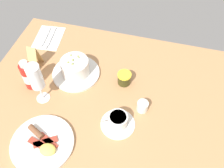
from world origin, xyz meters
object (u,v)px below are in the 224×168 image
porridge_bowl (75,68)px  cutlery_setting (48,38)px  creamer_jug (143,106)px  wine_glass (36,78)px  breakfast_plate (43,143)px  jam_jar (124,78)px  menu_card (34,57)px  coffee_cup (118,121)px  sauce_bottle_red (28,76)px

porridge_bowl → cutlery_setting: bearing=-40.6°
creamer_jug → wine_glass: (41.92, 5.25, 11.04)cm
cutlery_setting → breakfast_plate: bearing=112.1°
jam_jar → menu_card: size_ratio=0.52×
porridge_bowl → coffee_cup: porridge_bowl is taller
coffee_cup → creamer_jug: bearing=-131.0°
porridge_bowl → coffee_cup: size_ratio=1.58×
cutlery_setting → menu_card: menu_card is taller
wine_glass → porridge_bowl: bearing=-118.8°
wine_glass → sauce_bottle_red: 11.26cm
coffee_cup → creamer_jug: 12.38cm
breakfast_plate → porridge_bowl: bearing=-90.2°
porridge_bowl → wine_glass: (8.97, 16.30, 9.48)cm
porridge_bowl → creamer_jug: (-32.95, 11.05, -1.55)cm
jam_jar → porridge_bowl: bearing=2.3°
menu_card → porridge_bowl: bearing=178.9°
jam_jar → coffee_cup: bearing=96.3°
breakfast_plate → cutlery_setting: bearing=-67.9°
breakfast_plate → wine_glass: bearing=-65.6°
creamer_jug → cutlery_setting: bearing=-28.7°
creamer_jug → menu_card: size_ratio=0.46×
coffee_cup → jam_jar: 21.41cm
cutlery_setting → creamer_jug: 63.31cm
creamer_jug → menu_card: bearing=-12.2°
cutlery_setting → wine_glass: (-13.59, 35.63, 13.13)cm
cutlery_setting → coffee_cup: bearing=140.0°
cutlery_setting → coffee_cup: size_ratio=1.43×
sauce_bottle_red → menu_card: sauce_bottle_red is taller
creamer_jug → jam_jar: (10.48, -11.95, 0.55)cm
breakfast_plate → menu_card: (19.82, -36.17, 4.80)cm
cutlery_setting → creamer_jug: creamer_jug is taller
cutlery_setting → wine_glass: 40.33cm
cutlery_setting → breakfast_plate: (-22.43, 55.12, 0.69)cm
wine_glass → menu_card: (10.98, -16.68, -7.64)cm
jam_jar → menu_card: menu_card is taller
coffee_cup → sauce_bottle_red: bearing=-12.4°
coffee_cup → menu_card: menu_card is taller
porridge_bowl → menu_card: (19.95, -0.39, 1.84)cm
porridge_bowl → jam_jar: 22.51cm
creamer_jug → wine_glass: 43.67cm
sauce_bottle_red → menu_card: (3.37, -11.64, -1.06)cm
porridge_bowl → breakfast_plate: 35.91cm
sauce_bottle_red → breakfast_plate: (-16.45, 24.53, -5.87)cm
cutlery_setting → wine_glass: wine_glass is taller
porridge_bowl → cutlery_setting: (22.56, -19.33, -3.65)cm
wine_glass → menu_card: 21.38cm
sauce_bottle_red → wine_glass: bearing=146.5°
sauce_bottle_red → menu_card: 12.16cm
coffee_cup → sauce_bottle_red: size_ratio=0.91×
porridge_bowl → wine_glass: size_ratio=1.09×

